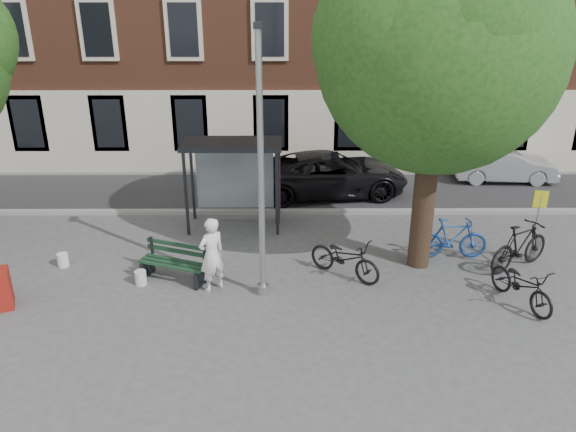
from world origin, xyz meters
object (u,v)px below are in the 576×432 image
(bench, at_px, (174,264))
(car_dark, at_px, (331,174))
(bike_c, at_px, (522,285))
(bike_b, at_px, (452,239))
(bike_d, at_px, (520,246))
(lamppost, at_px, (261,183))
(bus_shelter, at_px, (246,164))
(bike_a, at_px, (345,258))
(car_silver, at_px, (504,165))
(notice_sign, at_px, (539,211))
(painter, at_px, (212,255))

(bench, distance_m, car_dark, 7.45)
(bike_c, bearing_deg, bike_b, 90.89)
(bike_d, bearing_deg, bike_b, 38.25)
(bike_b, height_order, bike_c, bike_b)
(lamppost, xyz_separation_m, bus_shelter, (-0.61, 4.11, -0.87))
(lamppost, distance_m, bus_shelter, 4.24)
(bike_d, bearing_deg, car_dark, 7.75)
(bench, relative_size, bike_d, 0.88)
(bike_a, bearing_deg, bus_shelter, 76.48)
(lamppost, bearing_deg, car_silver, 43.50)
(notice_sign, bearing_deg, car_dark, 143.78)
(bike_a, xyz_separation_m, bike_d, (4.50, 0.42, 0.10))
(bike_a, xyz_separation_m, notice_sign, (5.00, 0.82, 0.92))
(bus_shelter, relative_size, car_silver, 0.77)
(bike_a, distance_m, notice_sign, 5.15)
(bus_shelter, height_order, car_silver, bus_shelter)
(bus_shelter, distance_m, notice_sign, 8.01)
(bench, bearing_deg, lamppost, 2.58)
(bench, bearing_deg, painter, -5.81)
(lamppost, relative_size, painter, 3.31)
(lamppost, height_order, bike_b, lamppost)
(bike_c, bearing_deg, bus_shelter, 123.47)
(bike_c, distance_m, notice_sign, 2.58)
(bike_b, height_order, car_dark, car_dark)
(car_dark, bearing_deg, notice_sign, -143.78)
(bike_a, xyz_separation_m, bike_c, (3.89, -1.32, -0.02))
(lamppost, relative_size, car_dark, 1.16)
(bike_a, height_order, car_silver, car_silver)
(bus_shelter, distance_m, bike_d, 7.77)
(painter, bearing_deg, notice_sign, 150.16)
(bike_b, xyz_separation_m, car_dark, (-2.84, 4.94, 0.17))
(lamppost, xyz_separation_m, notice_sign, (7.00, 1.65, -1.34))
(bus_shelter, relative_size, bike_d, 1.37)
(lamppost, bearing_deg, bench, 161.96)
(painter, relative_size, bench, 1.01)
(bike_d, relative_size, notice_sign, 1.05)
(bus_shelter, relative_size, painter, 1.54)
(painter, bearing_deg, bike_d, 147.91)
(bike_c, bearing_deg, notice_sign, 41.15)
(painter, relative_size, bike_b, 0.98)
(car_silver, bearing_deg, notice_sign, 168.80)
(bike_b, relative_size, bike_c, 0.99)
(bike_c, xyz_separation_m, car_silver, (2.68, 8.62, 0.11))
(bike_a, bearing_deg, painter, 138.82)
(lamppost, distance_m, bench, 3.32)
(bike_d, xyz_separation_m, car_dark, (-4.41, 5.55, 0.11))
(bus_shelter, relative_size, notice_sign, 1.44)
(bench, distance_m, bike_a, 4.21)
(bike_c, bearing_deg, painter, 153.06)
(painter, xyz_separation_m, bench, (-1.01, 0.50, -0.51))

